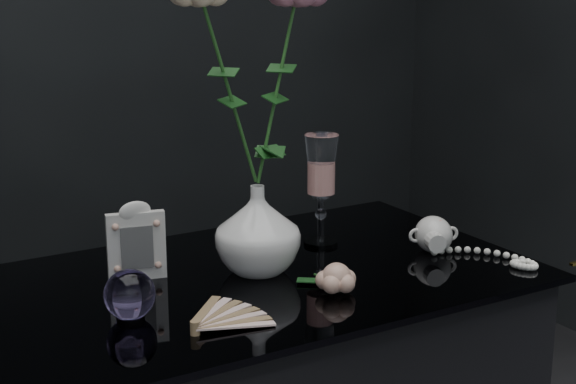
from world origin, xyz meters
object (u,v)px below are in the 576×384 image
wine_glass (321,190)px  loose_rose (337,278)px  paperweight (130,295)px  vase (258,230)px  picture_frame (136,241)px  pearl_jar (434,233)px

wine_glass → loose_rose: size_ratio=1.43×
wine_glass → paperweight: (-0.45, -0.16, -0.07)m
wine_glass → loose_rose: 0.27m
vase → wine_glass: size_ratio=0.73×
paperweight → loose_rose: bearing=-11.9°
picture_frame → pearl_jar: size_ratio=0.56×
picture_frame → paperweight: (-0.07, -0.16, -0.03)m
loose_rose → pearl_jar: bearing=19.6°
vase → wine_glass: (0.18, 0.08, 0.03)m
paperweight → pearl_jar: paperweight is taller
wine_glass → pearl_jar: bearing=-42.0°
vase → paperweight: 0.29m
vase → pearl_jar: (0.34, -0.07, -0.04)m
vase → wine_glass: 0.20m
wine_glass → loose_rose: wine_glass is taller
loose_rose → vase: bearing=114.3°
pearl_jar → loose_rose: bearing=-142.0°
picture_frame → pearl_jar: (0.54, -0.14, -0.03)m
loose_rose → paperweight: bearing=170.2°
loose_rose → pearl_jar: size_ratio=0.60×
picture_frame → paperweight: 0.18m
picture_frame → pearl_jar: 0.56m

